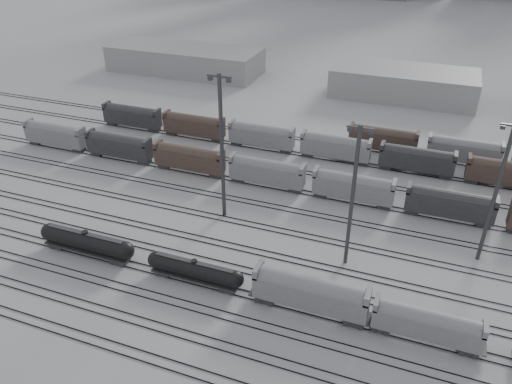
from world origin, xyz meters
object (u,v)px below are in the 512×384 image
(hopper_car_a, at_px, (311,292))
(light_mast_c, at_px, (353,195))
(tank_car_a, at_px, (87,242))
(tank_car_b, at_px, (195,270))
(hopper_car_b, at_px, (427,323))

(hopper_car_a, xyz_separation_m, light_mast_c, (2.41, 12.35, 8.80))
(tank_car_a, height_order, tank_car_b, tank_car_a)
(tank_car_a, relative_size, tank_car_b, 1.11)
(tank_car_a, distance_m, hopper_car_b, 51.65)
(tank_car_a, xyz_separation_m, tank_car_b, (18.99, 0.00, -0.24))
(hopper_car_a, xyz_separation_m, hopper_car_b, (15.20, 0.00, -0.49))
(tank_car_b, bearing_deg, hopper_car_b, 0.00)
(hopper_car_b, bearing_deg, light_mast_c, 135.98)
(tank_car_a, distance_m, hopper_car_a, 36.47)
(tank_car_a, bearing_deg, hopper_car_a, 0.00)
(tank_car_b, relative_size, hopper_car_a, 0.98)
(hopper_car_a, height_order, light_mast_c, light_mast_c)
(hopper_car_b, bearing_deg, tank_car_b, 180.00)
(hopper_car_a, relative_size, light_mast_c, 0.68)
(tank_car_a, xyz_separation_m, hopper_car_b, (51.65, 0.00, 0.56))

